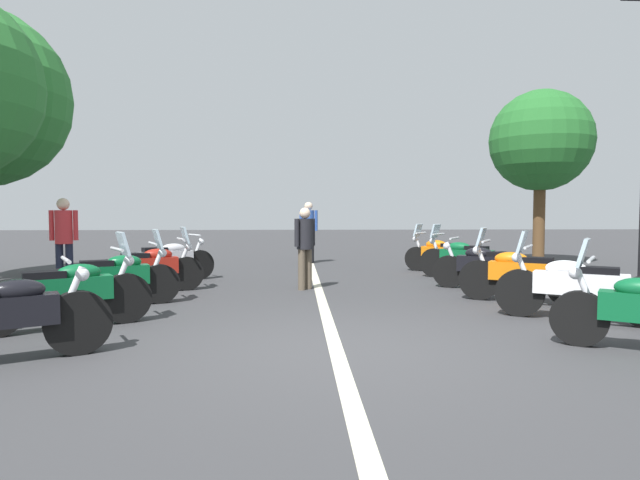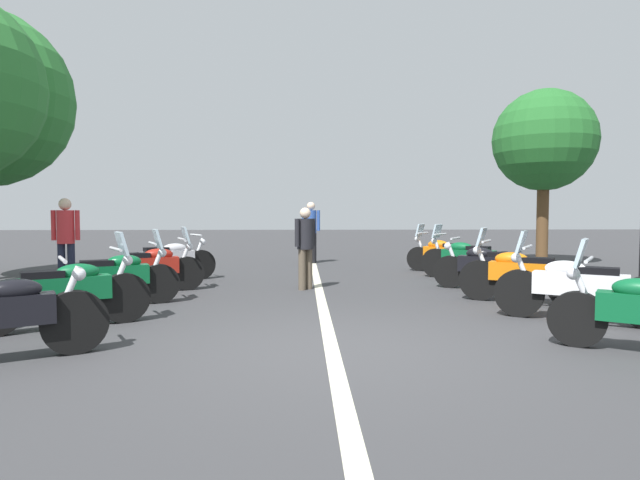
% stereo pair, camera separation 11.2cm
% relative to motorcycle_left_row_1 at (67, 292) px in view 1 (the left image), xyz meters
% --- Properties ---
extents(ground_plane, '(80.00, 80.00, 0.00)m').
position_rel_motorcycle_left_row_1_xyz_m(ground_plane, '(-1.14, -3.32, -0.48)').
color(ground_plane, '#38383A').
extents(lane_centre_stripe, '(15.19, 0.16, 0.01)m').
position_rel_motorcycle_left_row_1_xyz_m(lane_centre_stripe, '(2.36, -3.32, -0.47)').
color(lane_centre_stripe, beige).
rests_on(lane_centre_stripe, ground_plane).
extents(motorcycle_left_row_1, '(1.23, 1.91, 1.22)m').
position_rel_motorcycle_left_row_1_xyz_m(motorcycle_left_row_1, '(0.00, 0.00, 0.00)').
color(motorcycle_left_row_1, black).
rests_on(motorcycle_left_row_1, ground_plane).
extents(motorcycle_left_row_2, '(1.05, 1.94, 1.21)m').
position_rel_motorcycle_left_row_1_xyz_m(motorcycle_left_row_2, '(1.58, -0.05, -0.01)').
color(motorcycle_left_row_2, black).
rests_on(motorcycle_left_row_2, ground_plane).
extents(motorcycle_left_row_3, '(0.99, 1.93, 1.21)m').
position_rel_motorcycle_left_row_1_xyz_m(motorcycle_left_row_3, '(3.04, -0.19, -0.01)').
color(motorcycle_left_row_3, black).
rests_on(motorcycle_left_row_3, ground_plane).
extents(motorcycle_left_row_4, '(1.30, 1.90, 1.01)m').
position_rel_motorcycle_left_row_1_xyz_m(motorcycle_left_row_4, '(4.53, -0.12, -0.01)').
color(motorcycle_left_row_4, black).
rests_on(motorcycle_left_row_4, ground_plane).
extents(motorcycle_right_row_1, '(1.30, 1.94, 1.22)m').
position_rel_motorcycle_left_row_1_xyz_m(motorcycle_right_row_1, '(0.17, -6.69, 0.00)').
color(motorcycle_right_row_1, black).
rests_on(motorcycle_right_row_1, ground_plane).
extents(motorcycle_right_row_2, '(1.16, 1.83, 1.23)m').
position_rel_motorcycle_left_row_1_xyz_m(motorcycle_right_row_2, '(1.65, -6.55, 0.00)').
color(motorcycle_right_row_2, black).
rests_on(motorcycle_right_row_2, ground_plane).
extents(motorcycle_right_row_3, '(1.22, 1.91, 1.00)m').
position_rel_motorcycle_left_row_1_xyz_m(motorcycle_right_row_3, '(3.07, -6.53, -0.02)').
color(motorcycle_right_row_3, black).
rests_on(motorcycle_right_row_3, ground_plane).
extents(motorcycle_right_row_4, '(1.45, 1.80, 1.22)m').
position_rel_motorcycle_left_row_1_xyz_m(motorcycle_right_row_4, '(4.68, -6.63, -0.00)').
color(motorcycle_right_row_4, black).
rests_on(motorcycle_right_row_4, ground_plane).
extents(motorcycle_right_row_5, '(1.25, 1.70, 1.20)m').
position_rel_motorcycle_left_row_1_xyz_m(motorcycle_right_row_5, '(6.06, -6.49, -0.02)').
color(motorcycle_right_row_5, black).
rests_on(motorcycle_right_row_5, ground_plane).
extents(bystander_0, '(0.40, 0.40, 1.57)m').
position_rel_motorcycle_left_row_1_xyz_m(bystander_0, '(3.29, -3.06, 0.44)').
color(bystander_0, brown).
rests_on(bystander_0, ground_plane).
extents(bystander_2, '(0.32, 0.53, 1.79)m').
position_rel_motorcycle_left_row_1_xyz_m(bystander_2, '(8.50, -3.25, 0.58)').
color(bystander_2, black).
rests_on(bystander_2, ground_plane).
extents(bystander_3, '(0.32, 0.53, 1.76)m').
position_rel_motorcycle_left_row_1_xyz_m(bystander_3, '(3.69, 1.64, 0.56)').
color(bystander_3, '#1E2338').
rests_on(bystander_3, ground_plane).
extents(roadside_tree_0, '(2.81, 2.81, 4.90)m').
position_rel_motorcycle_left_row_1_xyz_m(roadside_tree_0, '(7.73, -9.74, 2.99)').
color(roadside_tree_0, brown).
rests_on(roadside_tree_0, ground_plane).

